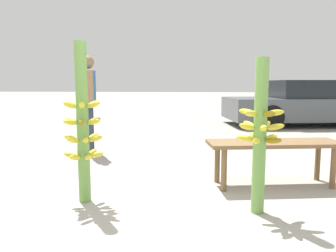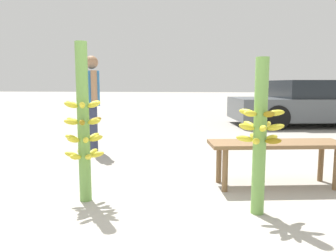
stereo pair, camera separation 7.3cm
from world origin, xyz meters
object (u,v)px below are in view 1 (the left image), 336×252
(banana_stalk_left, at_px, (83,125))
(market_bench, at_px, (274,148))
(banana_stalk_center, at_px, (260,134))
(vendor_person, at_px, (89,96))
(parked_car, at_px, (312,103))

(banana_stalk_left, height_order, market_bench, banana_stalk_left)
(market_bench, bearing_deg, banana_stalk_left, -169.89)
(banana_stalk_center, bearing_deg, vendor_person, 134.68)
(banana_stalk_center, relative_size, market_bench, 0.89)
(banana_stalk_center, xyz_separation_m, market_bench, (0.31, 0.80, -0.27))
(banana_stalk_left, distance_m, parked_car, 7.48)
(banana_stalk_left, distance_m, vendor_person, 2.27)
(banana_stalk_left, bearing_deg, vendor_person, 107.26)
(banana_stalk_center, relative_size, parked_car, 0.29)
(parked_car, bearing_deg, banana_stalk_center, 149.70)
(market_bench, height_order, parked_car, parked_car)
(vendor_person, distance_m, parked_car, 6.31)
(banana_stalk_left, height_order, vendor_person, vendor_person)
(banana_stalk_left, bearing_deg, parked_car, 56.36)
(vendor_person, distance_m, market_bench, 3.02)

